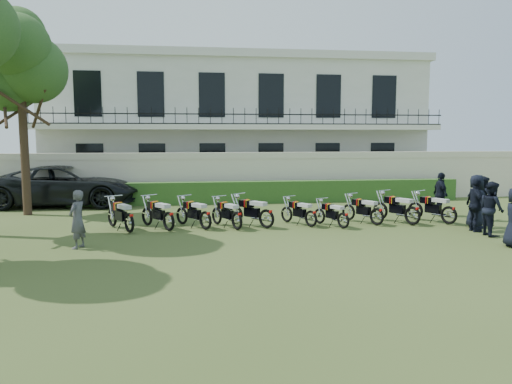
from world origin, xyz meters
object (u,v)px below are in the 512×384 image
Objects in this scene: motorcycle_7 at (377,212)px; officer_4 at (484,198)px; motorcycle_9 at (449,211)px; suv at (66,186)px; tree_west_near at (21,61)px; officer_1 at (492,209)px; motorcycle_3 at (237,216)px; motorcycle_5 at (311,215)px; officer_3 at (476,201)px; motorcycle_1 at (169,217)px; motorcycle_0 at (129,218)px; motorcycle_6 at (343,216)px; motorcycle_8 at (413,211)px; officer_2 at (476,205)px; motorcycle_2 at (205,216)px; motorcycle_4 at (267,214)px; officer_5 at (440,194)px; inspector at (77,219)px.

officer_4 is (4.26, 0.53, 0.35)m from motorcycle_7.
suv is (-14.33, 6.71, 0.39)m from motorcycle_9.
officer_1 is at bearing -21.86° from tree_west_near.
motorcycle_3 is 2.54m from motorcycle_5.
motorcycle_5 is 5.56m from officer_3.
motorcycle_7 is at bearing -25.61° from motorcycle_3.
motorcycle_1 is at bearing 95.22° from officer_3.
suv is 3.93× the size of officer_4.
motorcycle_0 is at bearing 152.77° from motorcycle_3.
officer_1 reaches higher than motorcycle_6.
motorcycle_8 is 1.05× the size of officer_2.
motorcycle_3 is 8.05m from officer_3.
motorcycle_2 is at bearing 96.58° from officer_4.
motorcycle_9 is 0.94m from officer_3.
suv is at bearing 120.18° from motorcycle_7.
motorcycle_6 is at bearing 94.61° from officer_3.
suv is (-7.92, 6.60, 0.39)m from motorcycle_4.
officer_5 is at bearing -15.28° from motorcycle_5.
motorcycle_6 is at bearing -55.67° from motorcycle_5.
motorcycle_5 is 0.84× the size of motorcycle_8.
officer_3 is (4.50, -0.33, 0.47)m from motorcycle_6.
officer_5 is at bearing -25.08° from motorcycle_1.
motorcycle_9 is 1.08× the size of officer_4.
officer_4 is (1.38, 2.62, -0.03)m from officer_1.
officer_2 reaches higher than motorcycle_8.
tree_west_near is 4.68× the size of officer_5.
motorcycle_1 reaches higher than motorcycle_6.
tree_west_near reaches higher than motorcycle_5.
motorcycle_0 is 1.08× the size of officer_4.
motorcycle_9 is at bearing -30.17° from motorcycle_0.
inspector is at bearing -174.12° from motorcycle_1.
motorcycle_8 is (8.30, -0.02, 0.01)m from motorcycle_1.
suv is 3.95× the size of inspector.
motorcycle_7 is at bearing 125.06° from inspector.
motorcycle_7 is 3.12m from officer_2.
motorcycle_1 is 1.04× the size of inspector.
motorcycle_9 is at bearing -112.71° from suv.
suv is (-5.90, 6.56, 0.41)m from motorcycle_2.
officer_1 is 1.01× the size of officer_5.
officer_4 is (13.71, 2.70, 0.00)m from inspector.
motorcycle_9 is (9.62, -0.05, 0.00)m from motorcycle_1.
motorcycle_0 is at bearing -45.16° from tree_west_near.
motorcycle_8 is 0.28× the size of suv.
motorcycle_5 is 0.90× the size of officer_1.
motorcycle_1 is at bearing -37.25° from tree_west_near.
motorcycle_5 is at bearing 98.02° from officer_4.
motorcycle_7 is 1.01× the size of officer_4.
officer_2 reaches higher than motorcycle_2.
officer_4 is (10.14, 0.54, 0.33)m from motorcycle_2.
motorcycle_7 is 1.02× the size of inspector.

